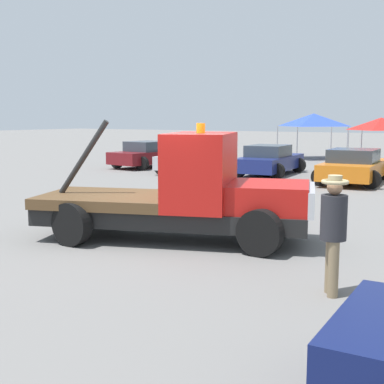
# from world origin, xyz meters

# --- Properties ---
(ground_plane) EXTENTS (160.00, 160.00, 0.00)m
(ground_plane) POSITION_xyz_m (0.00, 0.00, 0.00)
(ground_plane) COLOR slate
(tow_truck) EXTENTS (6.03, 3.75, 2.51)m
(tow_truck) POSITION_xyz_m (0.33, 0.12, 0.95)
(tow_truck) COLOR black
(tow_truck) RESTS_ON ground
(person_near_truck) EXTENTS (0.39, 0.39, 1.75)m
(person_near_truck) POSITION_xyz_m (3.96, -1.71, 1.03)
(person_near_truck) COLOR #847051
(person_near_truck) RESTS_ON ground
(parked_car_maroon) EXTENTS (2.82, 4.51, 1.34)m
(parked_car_maroon) POSITION_xyz_m (-10.21, 12.93, 0.65)
(parked_car_maroon) COLOR maroon
(parked_car_maroon) RESTS_ON ground
(parked_car_silver) EXTENTS (2.97, 4.95, 1.34)m
(parked_car_silver) POSITION_xyz_m (-7.11, 12.19, 0.65)
(parked_car_silver) COLOR #B7B7BC
(parked_car_silver) RESTS_ON ground
(parked_car_navy) EXTENTS (2.66, 4.85, 1.34)m
(parked_car_navy) POSITION_xyz_m (-3.47, 12.84, 0.65)
(parked_car_navy) COLOR navy
(parked_car_navy) RESTS_ON ground
(parked_car_orange) EXTENTS (2.76, 4.78, 1.34)m
(parked_car_orange) POSITION_xyz_m (0.54, 11.88, 0.65)
(parked_car_orange) COLOR orange
(parked_car_orange) RESTS_ON ground
(canopy_tent_blue) EXTENTS (3.41, 3.41, 2.78)m
(canopy_tent_blue) POSITION_xyz_m (-5.07, 23.01, 2.39)
(canopy_tent_blue) COLOR #9E9EA3
(canopy_tent_blue) RESTS_ON ground
(canopy_tent_red) EXTENTS (2.93, 2.93, 2.54)m
(canopy_tent_red) POSITION_xyz_m (-0.92, 22.54, 2.18)
(canopy_tent_red) COLOR #9E9EA3
(canopy_tent_red) RESTS_ON ground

